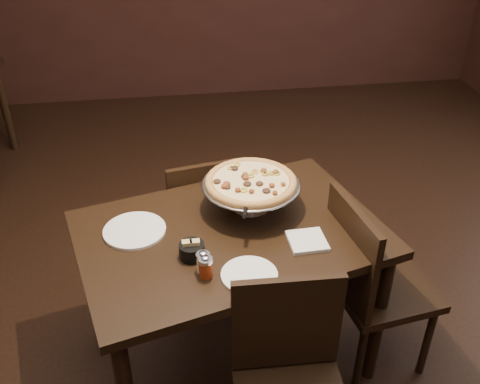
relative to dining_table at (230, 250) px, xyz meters
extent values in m
cube|color=black|center=(0.08, 0.01, -0.70)|extent=(6.00, 7.00, 0.02)
cube|color=black|center=(0.00, 0.00, 0.08)|extent=(1.45, 1.15, 0.04)
cylinder|color=black|center=(0.65, -0.21, -0.32)|extent=(0.06, 0.06, 0.76)
cylinder|color=black|center=(-0.65, 0.21, -0.32)|extent=(0.06, 0.06, 0.76)
cylinder|color=black|center=(0.47, 0.50, -0.32)|extent=(0.06, 0.06, 0.76)
cylinder|color=black|center=(-1.55, 2.51, -0.32)|extent=(0.06, 0.06, 0.74)
cylinder|color=#B8B8BF|center=(0.11, 0.14, 0.11)|extent=(0.15, 0.15, 0.01)
cylinder|color=#B8B8BF|center=(0.11, 0.14, 0.17)|extent=(0.03, 0.03, 0.12)
cylinder|color=#B8B8BF|center=(0.11, 0.14, 0.23)|extent=(0.11, 0.11, 0.01)
cylinder|color=#98989D|center=(0.11, 0.14, 0.24)|extent=(0.43, 0.43, 0.01)
torus|color=#98989D|center=(0.11, 0.14, 0.24)|extent=(0.44, 0.44, 0.01)
cylinder|color=olive|center=(0.11, 0.14, 0.25)|extent=(0.40, 0.40, 0.01)
torus|color=olive|center=(0.11, 0.14, 0.26)|extent=(0.41, 0.41, 0.03)
cylinder|color=tan|center=(0.11, 0.14, 0.26)|extent=(0.34, 0.34, 0.01)
cylinder|color=beige|center=(-0.14, -0.25, 0.14)|extent=(0.05, 0.05, 0.07)
cylinder|color=#B8B8BF|center=(-0.14, -0.25, 0.18)|extent=(0.06, 0.06, 0.02)
ellipsoid|color=#B8B8BF|center=(-0.14, -0.25, 0.20)|extent=(0.03, 0.03, 0.01)
cylinder|color=maroon|center=(-0.13, -0.27, 0.14)|extent=(0.05, 0.05, 0.07)
cylinder|color=#B8B8BF|center=(-0.13, -0.27, 0.18)|extent=(0.06, 0.06, 0.02)
ellipsoid|color=#B8B8BF|center=(-0.13, -0.27, 0.20)|extent=(0.03, 0.03, 0.01)
cylinder|color=black|center=(-0.18, -0.15, 0.14)|extent=(0.10, 0.10, 0.06)
cube|color=#CEB877|center=(-0.19, -0.15, 0.15)|extent=(0.04, 0.03, 0.07)
cube|color=#CEB877|center=(-0.16, -0.15, 0.15)|extent=(0.04, 0.03, 0.07)
cube|color=white|center=(0.31, -0.13, 0.11)|extent=(0.16, 0.16, 0.02)
cylinder|color=white|center=(-0.41, 0.05, 0.11)|extent=(0.27, 0.27, 0.01)
cylinder|color=white|center=(0.03, -0.30, 0.11)|extent=(0.22, 0.22, 0.01)
cone|color=#B8B8BF|center=(0.06, -0.06, 0.25)|extent=(0.13, 0.13, 0.00)
cylinder|color=black|center=(0.06, -0.06, 0.25)|extent=(0.05, 0.12, 0.02)
cube|color=black|center=(-0.09, 0.62, -0.27)|extent=(0.48, 0.48, 0.04)
cube|color=black|center=(-0.06, 0.44, -0.03)|extent=(0.41, 0.10, 0.43)
cylinder|color=black|center=(0.05, 0.82, -0.49)|extent=(0.04, 0.04, 0.40)
cylinder|color=black|center=(-0.28, 0.76, -0.49)|extent=(0.04, 0.04, 0.40)
cylinder|color=black|center=(0.11, 0.49, -0.49)|extent=(0.04, 0.04, 0.40)
cylinder|color=black|center=(-0.22, 0.43, -0.49)|extent=(0.04, 0.04, 0.40)
cube|color=black|center=(0.15, -0.45, -0.01)|extent=(0.42, 0.05, 0.44)
cube|color=black|center=(0.71, -0.08, -0.25)|extent=(0.50, 0.50, 0.04)
cube|color=black|center=(0.51, -0.11, 0.01)|extent=(0.10, 0.44, 0.46)
cylinder|color=black|center=(0.91, -0.23, -0.48)|extent=(0.04, 0.04, 0.43)
cylinder|color=black|center=(0.86, 0.12, -0.48)|extent=(0.04, 0.04, 0.43)
cylinder|color=black|center=(0.56, -0.28, -0.48)|extent=(0.04, 0.04, 0.43)
cylinder|color=black|center=(0.50, 0.07, -0.48)|extent=(0.04, 0.04, 0.43)
camera|label=1|loc=(-0.23, -1.83, 1.49)|focal=40.00mm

